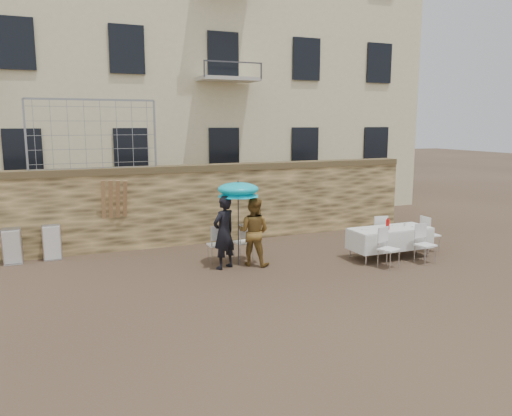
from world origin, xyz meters
name	(u,v)px	position (x,y,z in m)	size (l,w,h in m)	color
ground	(280,295)	(0.00, 0.00, 0.00)	(80.00, 80.00, 0.00)	brown
stone_wall	(206,204)	(0.00, 5.00, 1.10)	(13.00, 0.50, 2.20)	olive
apartment_building	(151,18)	(0.00, 12.00, 7.50)	(20.00, 8.00, 15.00)	beige
chain_link_fence	(93,135)	(-3.00, 5.00, 3.10)	(3.20, 0.06, 1.80)	gray
man_suit	(224,232)	(-0.42, 2.20, 0.87)	(0.64, 0.42, 1.75)	black
woman_dress	(253,232)	(0.33, 2.20, 0.83)	(0.80, 0.63, 1.65)	#AD7C35
umbrella	(238,192)	(-0.02, 2.30, 1.80)	(1.03, 1.03, 1.92)	#3F3F44
couple_chair_left	(217,244)	(-0.42, 2.75, 0.48)	(0.48, 0.48, 0.96)	white
couple_chair_right	(243,241)	(0.28, 2.75, 0.48)	(0.48, 0.48, 0.96)	white
banquet_table	(390,230)	(3.80, 1.47, 0.73)	(2.10, 0.85, 0.78)	silver
soda_bottle	(388,225)	(3.60, 1.32, 0.91)	(0.09, 0.09, 0.26)	red
table_chair_front_left	(389,248)	(3.20, 0.72, 0.48)	(0.48, 0.48, 0.96)	white
table_chair_front_right	(426,244)	(4.30, 0.72, 0.48)	(0.48, 0.48, 0.96)	white
table_chair_back	(377,232)	(4.00, 2.27, 0.48)	(0.48, 0.48, 0.96)	white
table_chair_side	(430,234)	(5.20, 1.57, 0.48)	(0.48, 0.48, 0.96)	white
chair_stack_left	(13,244)	(-5.06, 4.68, 0.46)	(0.46, 0.47, 0.92)	white
chair_stack_right	(52,241)	(-4.16, 4.68, 0.46)	(0.46, 0.40, 0.92)	white
wood_planks	(116,215)	(-2.56, 4.75, 1.00)	(0.70, 0.20, 2.00)	#A37749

